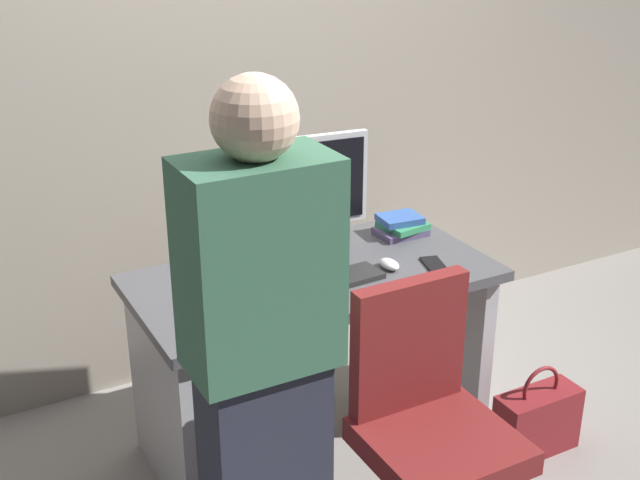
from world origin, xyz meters
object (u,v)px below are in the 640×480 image
desk (314,329)px  office_chair (429,444)px  cup_near_keyboard (234,295)px  book_stack (401,226)px  cell_phone (434,265)px  person_at_desk (262,366)px  handbag (537,420)px  mouse (389,264)px  keyboard (326,283)px  monitor (301,188)px

desk → office_chair: 0.71m
cup_near_keyboard → book_stack: 0.90m
cell_phone → person_at_desk: bearing=-136.0°
desk → handbag: (0.73, -0.47, -0.37)m
mouse → cup_near_keyboard: (-0.63, -0.02, 0.03)m
office_chair → person_at_desk: bearing=174.1°
book_stack → cup_near_keyboard: bearing=-161.7°
keyboard → mouse: size_ratio=4.30×
office_chair → handbag: (0.70, 0.24, -0.29)m
desk → mouse: bearing=-20.2°
book_stack → desk: bearing=-161.9°
cup_near_keyboard → mouse: bearing=2.2°
office_chair → book_stack: bearing=62.2°
monitor → cup_near_keyboard: bearing=-142.1°
office_chair → cell_phone: (0.39, 0.55, 0.31)m
office_chair → desk: bearing=92.7°
desk → book_stack: size_ratio=6.56×
cell_phone → book_stack: bearing=95.2°
handbag → cup_near_keyboard: bearing=162.4°
office_chair → mouse: 0.73m
monitor → mouse: size_ratio=5.40×
person_at_desk → cup_near_keyboard: (0.14, 0.53, -0.05)m
cup_near_keyboard → book_stack: (0.85, 0.28, -0.01)m
office_chair → person_at_desk: 0.68m
book_stack → handbag: 0.93m
cell_phone → monitor: bearing=151.4°
office_chair → handbag: 0.79m
mouse → cup_near_keyboard: 0.63m
keyboard → mouse: mouse is taller
monitor → cup_near_keyboard: monitor is taller
office_chair → monitor: (0.03, 0.91, 0.57)m
office_chair → cell_phone: size_ratio=6.53×
keyboard → handbag: (0.74, -0.36, -0.61)m
person_at_desk → keyboard: size_ratio=3.81×
office_chair → cup_near_keyboard: 0.79m
cell_phone → handbag: cell_phone is taller
book_stack → handbag: (0.24, -0.63, -0.64)m
book_stack → monitor: bearing=173.7°
mouse → office_chair: bearing=-110.9°
office_chair → monitor: 1.08m
book_stack → keyboard: bearing=-151.2°
desk → book_stack: bearing=18.1°
person_at_desk → cell_phone: bearing=27.8°
keyboard → cell_phone: keyboard is taller
cup_near_keyboard → person_at_desk: bearing=-104.8°
desk → cup_near_keyboard: (-0.36, -0.12, 0.29)m
person_at_desk → book_stack: size_ratio=8.10×
person_at_desk → monitor: 1.04m
office_chair → cell_phone: bearing=54.3°
office_chair → handbag: size_ratio=2.49×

